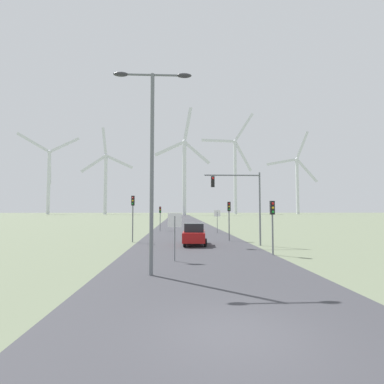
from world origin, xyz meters
name	(u,v)px	position (x,y,z in m)	size (l,w,h in m)	color
ground_plane	(235,334)	(0.00, 0.00, 0.00)	(600.00, 600.00, 0.00)	#667056
road_surface	(185,226)	(0.00, 48.00, 0.00)	(10.00, 240.00, 0.01)	#38383D
streetlamp	(152,145)	(-2.54, 6.50, 5.95)	(3.65, 0.32, 9.35)	slate
stop_sign_near	(175,227)	(-1.51, 10.15, 1.93)	(0.81, 0.07, 2.75)	slate
stop_sign_far	(217,217)	(3.65, 30.43, 2.04)	(0.81, 0.07, 2.92)	slate
traffic_light_post_near_left	(133,208)	(-5.44, 20.39, 3.10)	(0.28, 0.34, 4.23)	slate
traffic_light_post_near_right	(272,215)	(4.89, 12.23, 2.60)	(0.28, 0.33, 3.53)	slate
traffic_light_post_mid_left	(160,213)	(-3.81, 35.38, 2.51)	(0.28, 0.33, 3.41)	slate
traffic_light_post_mid_right	(229,212)	(3.57, 21.23, 2.73)	(0.28, 0.34, 3.72)	slate
traffic_light_mast_overhead	(241,193)	(3.87, 17.36, 4.34)	(4.70, 0.35, 6.07)	slate
car_approaching	(194,234)	(0.03, 17.97, 0.91)	(2.09, 4.22, 1.83)	maroon
wind_turbine_far_left	(49,175)	(-88.15, 197.75, 26.77)	(34.78, 18.38, 54.50)	silver
wind_turbine_left	(106,177)	(-49.18, 192.76, 24.66)	(33.16, 6.90, 58.10)	silver
wind_turbine_center	(184,169)	(2.47, 162.78, 26.40)	(31.89, 14.93, 61.84)	silver
wind_turbine_right	(235,169)	(39.22, 200.57, 31.99)	(37.17, 2.83, 72.00)	silver
wind_turbine_far_right	(297,179)	(84.63, 202.93, 25.24)	(34.07, 10.21, 59.74)	silver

